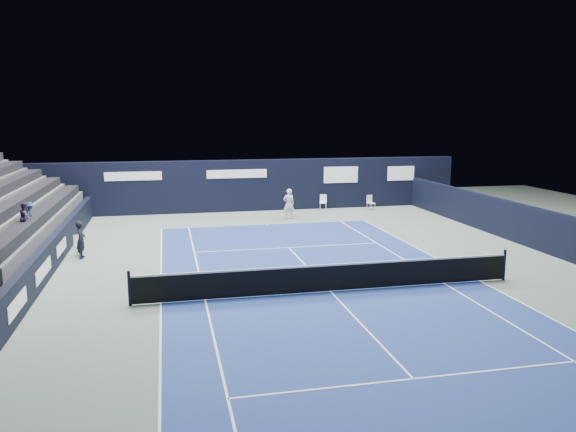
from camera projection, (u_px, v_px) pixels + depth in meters
name	position (u px, v px, depth m)	size (l,w,h in m)	color
ground	(315.00, 275.00, 20.49)	(48.00, 48.00, 0.00)	#59695F
court_surface	(330.00, 292.00, 18.57)	(10.97, 23.77, 0.01)	navy
enclosure_wall_right	(508.00, 220.00, 26.40)	(0.30, 22.00, 1.80)	black
folding_chair_back_a	(323.00, 201.00, 34.59)	(0.52, 0.51, 0.93)	white
folding_chair_back_b	(370.00, 202.00, 34.52)	(0.49, 0.48, 0.91)	white
line_judge_chair	(79.00, 243.00, 23.39)	(0.49, 0.48, 0.85)	white
line_judge	(81.00, 240.00, 22.80)	(0.56, 0.37, 1.53)	black
court_markings	(330.00, 291.00, 18.57)	(11.03, 23.83, 0.00)	white
tennis_net	(331.00, 277.00, 18.48)	(12.90, 0.10, 1.10)	black
back_sponsor_wall	(253.00, 185.00, 34.15)	(26.00, 0.63, 3.10)	black
side_barrier_left	(57.00, 247.00, 22.20)	(0.33, 22.00, 1.20)	black
tennis_player	(289.00, 204.00, 31.45)	(0.64, 0.84, 1.71)	white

